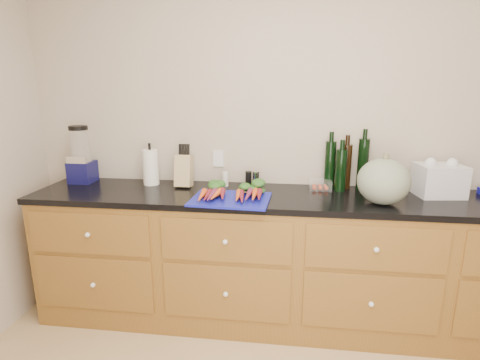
# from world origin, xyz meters

# --- Properties ---
(wall_back) EXTENTS (4.10, 0.05, 2.60)m
(wall_back) POSITION_xyz_m (0.00, 1.62, 1.30)
(wall_back) COLOR #C2B3A1
(wall_back) RESTS_ON ground
(cabinets) EXTENTS (3.60, 0.64, 0.90)m
(cabinets) POSITION_xyz_m (0.00, 1.30, 0.45)
(cabinets) COLOR brown
(cabinets) RESTS_ON ground
(countertop) EXTENTS (3.64, 0.62, 0.04)m
(countertop) POSITION_xyz_m (0.00, 1.30, 0.92)
(countertop) COLOR black
(countertop) RESTS_ON cabinets
(cutting_board) EXTENTS (0.51, 0.40, 0.01)m
(cutting_board) POSITION_xyz_m (-0.44, 1.14, 0.95)
(cutting_board) COLOR #1319A3
(cutting_board) RESTS_ON countertop
(carrots) EXTENTS (0.44, 0.32, 0.06)m
(carrots) POSITION_xyz_m (-0.44, 1.19, 0.98)
(carrots) COLOR #EA561B
(carrots) RESTS_ON cutting_board
(squash) EXTENTS (0.32, 0.32, 0.29)m
(squash) POSITION_xyz_m (0.51, 1.19, 1.08)
(squash) COLOR slate
(squash) RESTS_ON countertop
(blender_appliance) EXTENTS (0.17, 0.17, 0.43)m
(blender_appliance) POSITION_xyz_m (-1.62, 1.46, 1.13)
(blender_appliance) COLOR #100F48
(blender_appliance) RESTS_ON countertop
(paper_towel) EXTENTS (0.12, 0.12, 0.26)m
(paper_towel) POSITION_xyz_m (-1.08, 1.46, 1.07)
(paper_towel) COLOR white
(paper_towel) RESTS_ON countertop
(knife_block) EXTENTS (0.11, 0.11, 0.23)m
(knife_block) POSITION_xyz_m (-0.82, 1.44, 1.05)
(knife_block) COLOR tan
(knife_block) RESTS_ON countertop
(grinder_salt) EXTENTS (0.05, 0.05, 0.11)m
(grinder_salt) POSITION_xyz_m (-0.53, 1.48, 0.99)
(grinder_salt) COLOR silver
(grinder_salt) RESTS_ON countertop
(grinder_pepper) EXTENTS (0.05, 0.05, 0.11)m
(grinder_pepper) POSITION_xyz_m (-0.36, 1.48, 1.00)
(grinder_pepper) COLOR black
(grinder_pepper) RESTS_ON countertop
(canister_chrome) EXTENTS (0.05, 0.05, 0.12)m
(canister_chrome) POSITION_xyz_m (-0.30, 1.48, 1.00)
(canister_chrome) COLOR silver
(canister_chrome) RESTS_ON countertop
(tomato_box) EXTENTS (0.15, 0.12, 0.07)m
(tomato_box) POSITION_xyz_m (0.15, 1.47, 0.98)
(tomato_box) COLOR white
(tomato_box) RESTS_ON countertop
(bottles) EXTENTS (0.30, 0.15, 0.36)m
(bottles) POSITION_xyz_m (0.32, 1.51, 1.10)
(bottles) COLOR black
(bottles) RESTS_ON countertop
(grocery_bag) EXTENTS (0.31, 0.26, 0.21)m
(grocery_bag) POSITION_xyz_m (0.92, 1.42, 1.04)
(grocery_bag) COLOR white
(grocery_bag) RESTS_ON countertop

